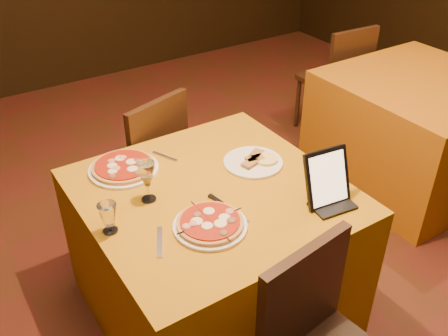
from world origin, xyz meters
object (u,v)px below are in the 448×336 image
wine_glass (147,181)px  pizza_far (123,168)px  main_table (213,253)px  chair_side_far (332,80)px  chair_main_far (139,163)px  tablet (327,178)px  water_glass (108,218)px  pizza_near (210,224)px  side_table (415,131)px

wine_glass → pizza_far: bearing=89.8°
main_table → chair_side_far: 2.12m
chair_side_far → wine_glass: bearing=29.9°
chair_main_far → tablet: tablet is taller
wine_glass → tablet: tablet is taller
main_table → water_glass: water_glass is taller
pizza_near → chair_side_far: bearing=34.1°
chair_side_far → wine_glass: wine_glass is taller
chair_side_far → tablet: bearing=48.5°
water_glass → pizza_far: bearing=59.7°
chair_main_far → wine_glass: (-0.26, -0.73, 0.39)m
main_table → water_glass: size_ratio=8.46×
chair_main_far → pizza_far: (-0.26, -0.46, 0.31)m
side_table → water_glass: 2.35m
pizza_near → chair_main_far: bearing=82.3°
wine_glass → pizza_near: bearing=-67.6°
pizza_near → main_table: bearing=56.4°
pizza_far → main_table: bearing=-53.8°
pizza_far → wine_glass: 0.28m
pizza_far → chair_main_far: bearing=60.3°
side_table → tablet: tablet is taller
main_table → pizza_near: pizza_near is taller
main_table → side_table: same height
main_table → side_table: (1.81, 0.27, 0.00)m
wine_glass → tablet: (0.63, -0.42, 0.03)m
main_table → tablet: tablet is taller
tablet → water_glass: bearing=166.7°
chair_main_far → wine_glass: bearing=52.3°
main_table → pizza_far: 0.59m
chair_side_far → side_table: bearing=93.8°
pizza_far → water_glass: (-0.22, -0.38, 0.05)m
chair_main_far → tablet: size_ratio=3.73×
chair_side_far → water_glass: (-2.29, -1.12, 0.36)m
pizza_far → wine_glass: wine_glass is taller
water_glass → chair_side_far: bearing=26.1°
main_table → chair_side_far: chair_side_far is taller
main_table → chair_side_far: bearing=31.5°
tablet → pizza_far: bearing=139.2°
chair_main_far → wine_glass: size_ratio=4.79×
chair_main_far → wine_glass: 0.87m
wine_glass → water_glass: size_ratio=1.46×
main_table → wine_glass: size_ratio=5.79×
pizza_far → pizza_near: bearing=-77.8°
chair_side_far → pizza_far: bearing=23.6°
main_table → chair_main_far: chair_main_far is taller
side_table → wine_glass: 2.13m
pizza_near → tablet: tablet is taller
pizza_near → pizza_far: bearing=102.2°
wine_glass → water_glass: bearing=-154.3°
chair_side_far → pizza_near: bearing=37.8°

